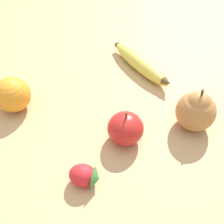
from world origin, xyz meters
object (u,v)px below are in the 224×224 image
object	(u,v)px
pear	(196,110)
apple	(124,129)
orange	(12,95)
banana	(141,64)
strawberry	(85,176)

from	to	relation	value
pear	apple	size ratio (longest dim) A/B	1.30
apple	orange	bearing A→B (deg)	-48.26
orange	pear	size ratio (longest dim) A/B	0.78
banana	orange	bearing A→B (deg)	-99.94
orange	strawberry	world-z (taller)	orange
orange	apple	distance (m)	0.26
orange	pear	world-z (taller)	pear
orange	strawberry	bearing A→B (deg)	104.69
pear	banana	bearing A→B (deg)	-90.42
orange	strawberry	size ratio (longest dim) A/B	1.16
orange	apple	world-z (taller)	same
strawberry	apple	distance (m)	0.12
pear	apple	bearing A→B (deg)	-13.14
banana	strawberry	distance (m)	0.35
orange	pear	distance (m)	0.40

